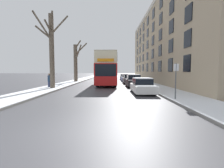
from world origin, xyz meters
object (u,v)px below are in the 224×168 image
Objects in this scene: parked_car_2 at (128,79)px; parked_car_3 at (125,78)px; pedestrian_left_sidewalk at (48,80)px; parked_car_1 at (133,81)px; street_sign_post at (175,80)px; bare_tree_left_1 at (75,61)px; bare_tree_left_0 at (50,48)px; parked_car_4 at (123,77)px; parked_car_0 at (142,86)px; double_decker_bus at (106,68)px.

parked_car_3 is at bearing 90.00° from parked_car_2.
parked_car_2 is 5.72m from parked_car_3.
parked_car_2 is 1.05× the size of parked_car_3.
parked_car_1 is at bearing 12.21° from pedestrian_left_sidewalk.
parked_car_1 is at bearing -90.00° from parked_car_3.
street_sign_post is (1.34, -21.90, 0.75)m from parked_car_3.
bare_tree_left_1 is 3.15× the size of street_sign_post.
parked_car_3 is at bearing 90.00° from parked_car_1.
bare_tree_left_0 is 10.11m from parked_car_1.
bare_tree_left_1 is 1.74× the size of parked_car_3.
parked_car_4 is 2.49× the size of pedestrian_left_sidewalk.
parked_car_0 is 1.11× the size of parked_car_4.
street_sign_post is at bearing -71.02° from double_decker_bus.
parked_car_2 is 16.26m from street_sign_post.
parked_car_1 is 0.89× the size of parked_car_2.
parked_car_1 is 5.69m from parked_car_2.
bare_tree_left_0 reaches higher than parked_car_0.
parked_car_0 is at bearing -70.38° from double_decker_bus.
parked_car_3 is 21.96m from street_sign_post.
bare_tree_left_1 is 4.55× the size of pedestrian_left_sidewalk.
parked_car_0 is at bearing -90.00° from parked_car_4.
double_decker_bus reaches higher than pedestrian_left_sidewalk.
double_decker_bus is at bearing -111.87° from parked_car_3.
bare_tree_left_1 reaches higher than parked_car_0.
bare_tree_left_1 is 11.25m from pedestrian_left_sidewalk.
pedestrian_left_sidewalk reaches higher than parked_car_3.
street_sign_post reaches higher than parked_car_0.
bare_tree_left_0 reaches higher than double_decker_bus.
parked_car_4 is (8.92, 20.42, -3.69)m from bare_tree_left_0.
parked_car_1 is 0.98× the size of parked_car_4.
parked_car_4 is (8.81, 8.60, -2.96)m from bare_tree_left_1.
double_decker_bus is 14.72m from parked_car_4.
pedestrian_left_sidewalk reaches higher than parked_car_4.
parked_car_0 is 1.13× the size of parked_car_1.
parked_car_1 reaches higher than parked_car_3.
parked_car_4 is 1.73× the size of street_sign_post.
parked_car_1 is 2.44× the size of pedestrian_left_sidewalk.
parked_car_3 is (8.92, 14.51, -3.68)m from bare_tree_left_0.
parked_car_3 is 1.05× the size of parked_car_4.
street_sign_post is at bearing -85.28° from parked_car_2.
bare_tree_left_0 is 0.72× the size of double_decker_bus.
pedestrian_left_sidewalk is at bearing -93.90° from bare_tree_left_1.
parked_car_4 is 27.86m from street_sign_post.
bare_tree_left_1 is at bearing 161.00° from parked_car_2.
bare_tree_left_0 is 1.97× the size of parked_car_4.
parked_car_3 is (0.00, 5.72, -0.05)m from parked_car_2.
pedestrian_left_sidewalk is (-9.55, -13.59, 0.28)m from parked_car_3.
double_decker_bus reaches higher than street_sign_post.
parked_car_3 reaches higher than parked_car_4.
parked_car_1 is at bearing 90.00° from parked_car_0.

